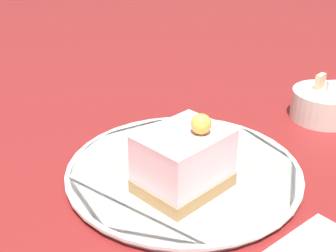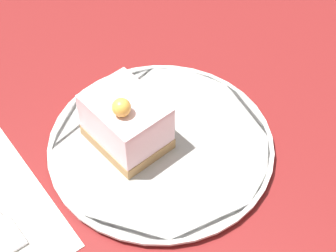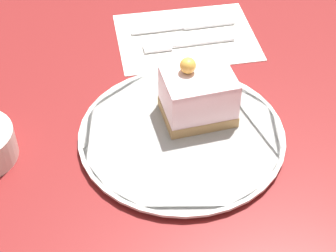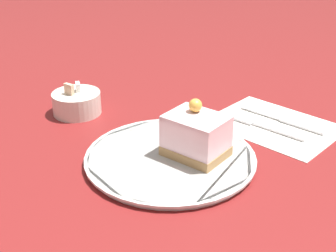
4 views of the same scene
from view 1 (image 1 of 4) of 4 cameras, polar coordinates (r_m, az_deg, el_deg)
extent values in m
plane|color=maroon|center=(0.60, 2.32, -4.14)|extent=(4.00, 4.00, 0.00)
cylinder|color=silver|center=(0.56, 1.92, -5.66)|extent=(0.27, 0.27, 0.01)
cylinder|color=silver|center=(0.56, 1.93, -5.34)|extent=(0.28, 0.28, 0.00)
cube|color=#AD8451|center=(0.52, 1.85, -6.87)|extent=(0.10, 0.11, 0.02)
cube|color=silver|center=(0.50, 1.91, -3.58)|extent=(0.09, 0.11, 0.05)
sphere|color=#EFB747|center=(0.49, 4.06, 0.25)|extent=(0.02, 0.02, 0.02)
cylinder|color=silver|center=(0.74, 18.37, 2.52)|extent=(0.10, 0.10, 0.04)
cube|color=#D8B28C|center=(0.73, 18.05, 5.13)|extent=(0.01, 0.02, 0.02)
cube|color=white|center=(0.72, 19.52, 4.46)|extent=(0.02, 0.02, 0.02)
camera|label=2|loc=(0.72, 52.86, 38.54)|focal=60.00mm
camera|label=3|loc=(1.01, -17.73, 39.64)|focal=60.00mm
camera|label=4|loc=(0.85, -54.21, 22.67)|focal=50.00mm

